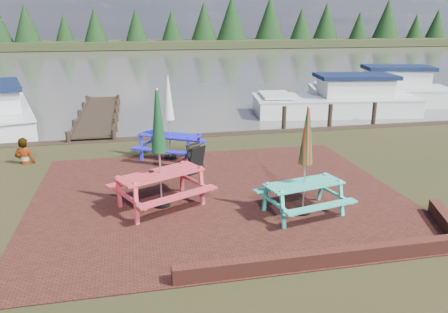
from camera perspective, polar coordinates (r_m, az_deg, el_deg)
name	(u,v)px	position (r m, az deg, el deg)	size (l,w,h in m)	color
ground	(227,212)	(10.03, 0.40, -7.25)	(120.00, 120.00, 0.00)	black
paving	(218,195)	(10.93, -0.73, -5.07)	(9.00, 7.50, 0.02)	#391612
brick_wall	(368,248)	(8.67, 18.28, -11.26)	(6.21, 1.79, 0.30)	#4C1E16
water	(150,64)	(46.15, -9.68, 11.87)	(120.00, 60.00, 0.02)	#403D37
far_treeline	(140,27)	(74.95, -10.89, 16.31)	(120.00, 10.00, 8.10)	black
picnic_table_teal	(304,178)	(9.79, 10.47, -2.79)	(2.04, 1.90, 2.44)	teal
picnic_table_red	(160,168)	(10.08, -8.35, -1.44)	(2.55, 2.45, 2.75)	#C0313B
picnic_table_blue	(170,131)	(13.65, -7.13, 3.34)	(2.45, 2.38, 2.59)	#1D19BD
chalkboard	(196,159)	(12.32, -3.67, -0.36)	(0.55, 0.77, 0.85)	black
jetty	(99,114)	(20.65, -16.06, 5.29)	(1.76, 9.08, 1.00)	black
boat_near	(339,102)	(21.98, 14.73, 6.94)	(8.12, 3.78, 2.11)	beige
boat_far	(382,92)	(25.28, 19.94, 7.88)	(7.75, 4.36, 2.29)	beige
person	(22,138)	(14.42, -24.89, 2.20)	(0.59, 0.39, 1.62)	gray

